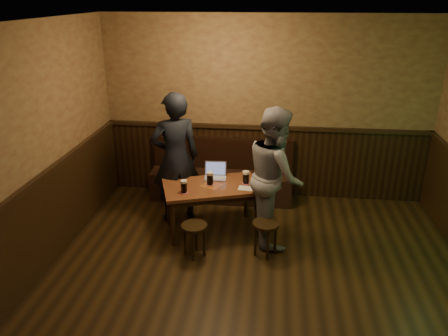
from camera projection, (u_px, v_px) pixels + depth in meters
name	position (u px, v px, depth m)	size (l,w,h in m)	color
room	(257.00, 202.00, 4.17)	(5.04, 6.04, 2.84)	black
bench	(221.00, 180.00, 6.90)	(2.20, 0.50, 0.95)	black
pub_table	(212.00, 191.00, 5.83)	(1.43, 1.09, 0.68)	#562918
stool_left	(194.00, 231.00, 5.34)	(0.33, 0.33, 0.43)	black
stool_right	(266.00, 229.00, 5.35)	(0.41, 0.41, 0.45)	black
pint_left	(184.00, 186.00, 5.57)	(0.11, 0.11, 0.17)	#B81635
pint_mid	(210.00, 178.00, 5.79)	(0.12, 0.12, 0.18)	#B81635
pint_right	(246.00, 177.00, 5.83)	(0.11, 0.11, 0.18)	#B81635
laptop	(215.00, 174.00, 6.03)	(0.31, 0.25, 0.21)	silver
menu	(247.00, 188.00, 5.71)	(0.22, 0.15, 0.00)	silver
person_suit	(175.00, 158.00, 6.04)	(0.68, 0.44, 1.86)	black
person_grey	(275.00, 176.00, 5.54)	(0.87, 0.68, 1.79)	gray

